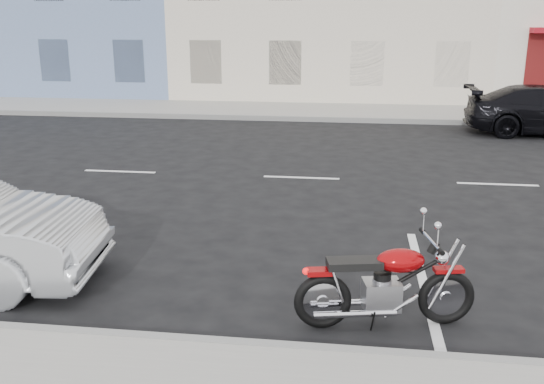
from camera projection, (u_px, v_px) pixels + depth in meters
The scene contains 4 objects.
ground at pixel (397, 181), 12.55m from camera, with size 120.00×120.00×0.00m, color black.
sidewalk_far at pixel (238, 110), 21.43m from camera, with size 80.00×3.40×0.15m, color gray.
curb_far at pixel (228, 117), 19.81m from camera, with size 80.00×0.12×0.16m, color gray.
motorcycle at pixel (450, 286), 6.65m from camera, with size 1.99×0.75×1.01m.
Camera 1 is at (-1.00, -12.34, 3.32)m, focal length 40.00 mm.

